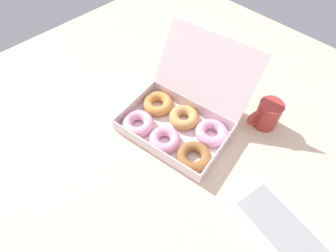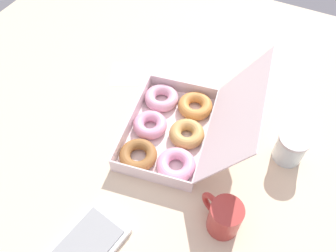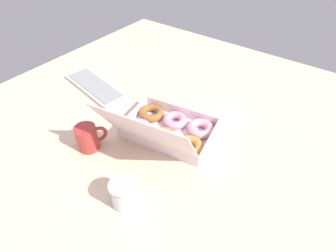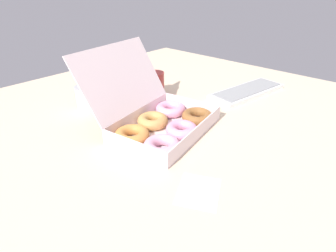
% 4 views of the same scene
% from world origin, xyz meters
% --- Properties ---
extents(ground_plane, '(1.80, 1.80, 0.02)m').
position_xyz_m(ground_plane, '(0.00, 0.00, -0.01)').
color(ground_plane, beige).
extents(donut_box, '(0.42, 0.42, 0.26)m').
position_xyz_m(donut_box, '(-0.04, 0.05, 0.03)').
color(donut_box, white).
rests_on(donut_box, ground_plane).
extents(coffee_mug, '(0.08, 0.12, 0.10)m').
position_xyz_m(coffee_mug, '(0.17, 0.29, 0.05)').
color(coffee_mug, '#B03530').
rests_on(coffee_mug, ground_plane).
extents(glass_jar, '(0.09, 0.09, 0.10)m').
position_xyz_m(glass_jar, '(-0.11, 0.39, 0.05)').
color(glass_jar, silver).
rests_on(glass_jar, ground_plane).
extents(paper_napkin, '(0.15, 0.14, 0.00)m').
position_xyz_m(paper_napkin, '(-0.20, -0.22, 0.00)').
color(paper_napkin, white).
rests_on(paper_napkin, ground_plane).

